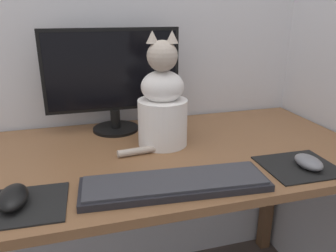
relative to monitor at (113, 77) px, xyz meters
The scene contains 8 objects.
desk 0.39m from the monitor, 74.35° to the right, with size 1.42×0.67×0.74m.
monitor is the anchor object (origin of this frame).
keyboard 0.51m from the monitor, 79.21° to the right, with size 0.48×0.18×0.02m.
mousepad_left 0.57m from the monitor, 120.90° to the right, with size 0.20×0.18×0.00m.
mousepad_right 0.68m from the monitor, 44.24° to the right, with size 0.21×0.19×0.00m.
computer_mouse_left 0.56m from the monitor, 122.99° to the right, with size 0.07×0.11×0.04m.
computer_mouse_right 0.70m from the monitor, 44.27° to the right, with size 0.06×0.10×0.03m.
cat 0.23m from the monitor, 53.76° to the right, with size 0.26×0.20×0.37m.
Camera 1 is at (-0.19, -0.93, 1.16)m, focal length 35.00 mm.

